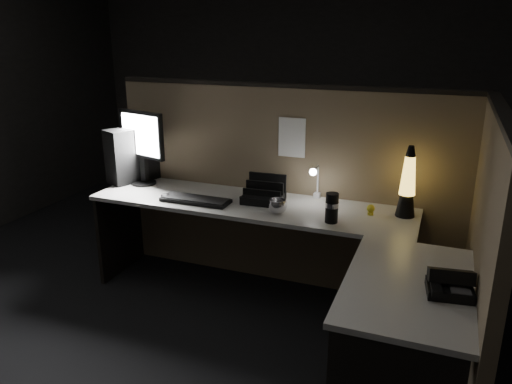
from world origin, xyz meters
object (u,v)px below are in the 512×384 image
(monitor, at_px, (142,141))
(lava_lamp, at_px, (407,187))
(pc_tower, at_px, (133,154))
(keyboard, at_px, (196,200))
(desk_phone, at_px, (449,284))

(monitor, relative_size, lava_lamp, 1.22)
(monitor, height_order, lava_lamp, monitor)
(lava_lamp, bearing_deg, pc_tower, 178.69)
(pc_tower, bearing_deg, keyboard, 1.92)
(pc_tower, relative_size, monitor, 0.74)
(monitor, relative_size, desk_phone, 2.49)
(desk_phone, bearing_deg, keyboard, 149.33)
(pc_tower, bearing_deg, monitor, 3.55)
(monitor, bearing_deg, keyboard, -8.05)
(pc_tower, bearing_deg, desk_phone, 1.73)
(monitor, distance_m, lava_lamp, 1.99)
(pc_tower, height_order, lava_lamp, lava_lamp)
(pc_tower, relative_size, desk_phone, 1.86)
(monitor, relative_size, keyboard, 1.15)
(keyboard, xyz_separation_m, lava_lamp, (1.41, 0.25, 0.18))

